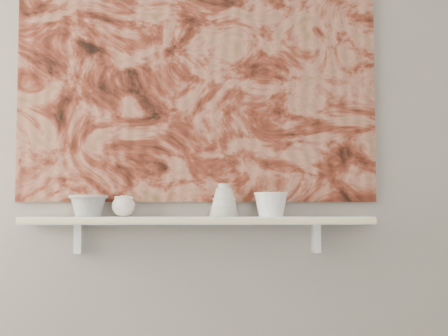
{
  "coord_description": "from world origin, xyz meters",
  "views": [
    {
      "loc": [
        -0.04,
        -1.02,
        0.97
      ],
      "look_at": [
        0.1,
        1.49,
        1.13
      ],
      "focal_mm": 50.0,
      "sensor_mm": 36.0,
      "label": 1
    }
  ],
  "objects": [
    {
      "name": "painting",
      "position": [
        0.0,
        1.59,
        1.54
      ],
      "size": [
        1.5,
        0.02,
        1.1
      ],
      "primitive_type": "cube",
      "color": "maroon",
      "rests_on": "wall_back"
    },
    {
      "name": "house_motif",
      "position": [
        0.45,
        1.57,
        1.23
      ],
      "size": [
        0.09,
        0.0,
        0.08
      ],
      "primitive_type": "cube",
      "color": "black",
      "rests_on": "painting"
    },
    {
      "name": "cup_cream",
      "position": [
        -0.3,
        1.51,
        0.97
      ],
      "size": [
        0.1,
        0.1,
        0.09
      ],
      "primitive_type": null,
      "rotation": [
        0.0,
        0.0,
        -0.09
      ],
      "color": "silver",
      "rests_on": "shelf"
    },
    {
      "name": "bracket_left",
      "position": [
        -0.49,
        1.57,
        0.84
      ],
      "size": [
        0.03,
        0.06,
        0.12
      ],
      "primitive_type": "cube",
      "color": "white",
      "rests_on": "wall_back"
    },
    {
      "name": "bowl_white",
      "position": [
        0.29,
        1.51,
        0.98
      ],
      "size": [
        0.17,
        0.17,
        0.1
      ],
      "primitive_type": null,
      "rotation": [
        0.0,
        0.0,
        -0.23
      ],
      "color": "white",
      "rests_on": "shelf"
    },
    {
      "name": "wall_back",
      "position": [
        0.0,
        1.6,
        1.35
      ],
      "size": [
        3.6,
        0.0,
        3.6
      ],
      "primitive_type": "plane",
      "rotation": [
        1.57,
        0.0,
        0.0
      ],
      "color": "gray",
      "rests_on": "floor"
    },
    {
      "name": "bell_vessel",
      "position": [
        0.1,
        1.51,
        1.0
      ],
      "size": [
        0.14,
        0.14,
        0.13
      ],
      "primitive_type": null,
      "rotation": [
        0.0,
        0.0,
        -0.11
      ],
      "color": "beige",
      "rests_on": "shelf"
    },
    {
      "name": "bowl_grey",
      "position": [
        -0.44,
        1.51,
        0.98
      ],
      "size": [
        0.18,
        0.18,
        0.09
      ],
      "primitive_type": null,
      "rotation": [
        0.0,
        0.0,
        0.15
      ],
      "color": "#9B9B99",
      "rests_on": "shelf"
    },
    {
      "name": "shelf_stripe",
      "position": [
        0.0,
        1.41,
        0.92
      ],
      "size": [
        1.4,
        0.01,
        0.02
      ],
      "primitive_type": "cube",
      "color": "beige",
      "rests_on": "shelf"
    },
    {
      "name": "shelf",
      "position": [
        0.0,
        1.51,
        0.92
      ],
      "size": [
        1.4,
        0.18,
        0.03
      ],
      "primitive_type": "cube",
      "color": "white",
      "rests_on": "wall_back"
    },
    {
      "name": "bracket_right",
      "position": [
        0.49,
        1.57,
        0.84
      ],
      "size": [
        0.03,
        0.06,
        0.12
      ],
      "primitive_type": "cube",
      "color": "white",
      "rests_on": "wall_back"
    }
  ]
}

